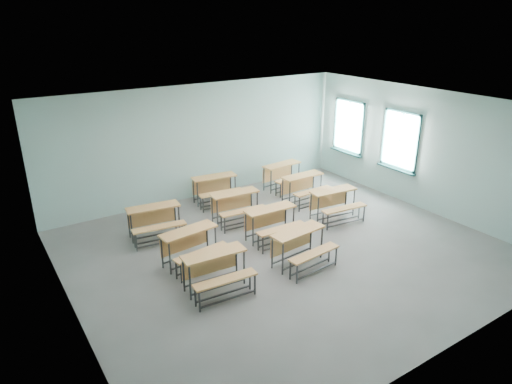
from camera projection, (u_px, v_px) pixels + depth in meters
room at (290, 182)px, 9.70m from camera, size 9.04×8.04×3.24m
desk_unit_r0c0 at (217, 267)px, 8.54m from camera, size 1.27×0.90×0.76m
desk_unit_r0c1 at (301, 243)px, 9.42m from camera, size 1.29×0.93×0.76m
desk_unit_r1c0 at (192, 243)px, 9.44m from camera, size 1.30×0.95×0.76m
desk_unit_r1c1 at (273, 220)px, 10.50m from camera, size 1.25×0.86×0.76m
desk_unit_r1c2 at (335, 200)px, 11.58m from camera, size 1.30×0.94×0.76m
desk_unit_r2c0 at (155, 218)px, 10.59m from camera, size 1.31×0.97×0.76m
desk_unit_r2c1 at (237, 203)px, 11.42m from camera, size 1.29×0.92×0.76m
desk_unit_r2c2 at (305, 185)px, 12.65m from camera, size 1.23×0.83×0.76m
desk_unit_r3c1 at (216, 186)px, 12.56m from camera, size 1.31×0.96×0.76m
desk_unit_r3c2 at (284, 173)px, 13.60m from camera, size 1.29×0.93×0.76m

